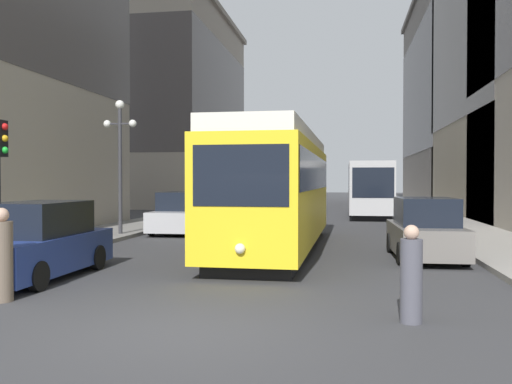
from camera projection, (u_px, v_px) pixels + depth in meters
ground_plane at (184, 332)px, 8.38m from camera, size 200.00×200.00×0.00m
sidewalk_left at (231, 206)px, 49.10m from camera, size 3.32×120.00×0.15m
sidewalk_right at (408, 207)px, 46.57m from camera, size 3.32×120.00×0.15m
streetcar at (278, 187)px, 18.27m from camera, size 2.80×12.52×3.89m
transit_bus at (368, 186)px, 36.23m from camera, size 2.64×11.92×3.45m
parked_car_left_near at (181, 214)px, 24.16m from camera, size 1.94×4.52×1.82m
parked_car_left_mid at (230, 204)px, 34.28m from camera, size 2.09×4.70×1.82m
parked_car_right_far at (425, 231)px, 16.10m from camera, size 1.98×4.31×1.82m
parked_car_left_far at (38, 243)px, 12.95m from camera, size 1.93×4.58×1.82m
pedestrian_crossing_near at (411, 277)px, 8.89m from camera, size 0.36×0.36×1.61m
pedestrian_crossing_far at (2, 258)px, 10.45m from camera, size 0.40×0.40×1.81m
lamp_post_left_near at (120, 146)px, 22.26m from camera, size 1.41×0.36×5.46m
building_left_midblock at (153, 107)px, 54.26m from camera, size 14.86×22.42×18.78m
building_right_far at (488, 97)px, 54.21m from camera, size 14.55×23.94×20.83m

